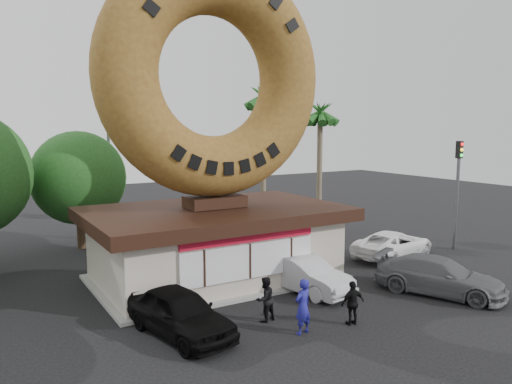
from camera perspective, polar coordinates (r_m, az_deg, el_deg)
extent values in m
plane|color=black|center=(18.23, 4.09, -14.70)|extent=(90.00, 90.00, 0.00)
cube|color=beige|center=(22.69, -4.66, -6.22)|extent=(10.00, 6.00, 3.00)
cube|color=#999993|center=(23.07, -4.63, -9.66)|extent=(10.60, 6.60, 0.15)
cube|color=#3F3F3F|center=(22.37, -4.71, -2.37)|extent=(10.00, 6.00, 0.10)
cube|color=black|center=(22.38, -4.71, -2.49)|extent=(11.20, 7.20, 0.55)
cube|color=silver|center=(20.08, -0.75, -7.89)|extent=(6.00, 0.12, 1.40)
cube|color=red|center=(19.82, -0.73, -5.12)|extent=(6.00, 0.10, 0.45)
cube|color=black|center=(22.29, -4.72, -1.10)|extent=(2.60, 1.40, 0.50)
torus|color=olive|center=(22.14, -4.88, 13.01)|extent=(10.42, 2.66, 10.42)
cylinder|color=#473321|center=(29.84, -19.42, -3.43)|extent=(0.44, 0.44, 2.86)
sphere|color=#1C4619|center=(29.47, -19.64, 1.54)|extent=(5.20, 5.20, 5.20)
cylinder|color=#726651|center=(32.77, 0.82, 3.38)|extent=(0.36, 0.36, 9.00)
cylinder|color=#726651|center=(33.60, 7.26, 2.56)|extent=(0.36, 0.36, 8.00)
cylinder|color=#59595E|center=(30.89, -16.37, 1.88)|extent=(0.18, 0.18, 8.00)
cylinder|color=#59595E|center=(31.01, -15.02, 9.17)|extent=(1.80, 0.12, 0.12)
cube|color=#59595E|center=(31.27, -13.41, 9.11)|extent=(0.45, 0.20, 0.12)
cylinder|color=#59595E|center=(29.91, 21.97, -0.47)|extent=(0.18, 0.18, 6.00)
cube|color=black|center=(29.69, 22.22, 4.50)|extent=(0.30, 0.28, 0.95)
sphere|color=red|center=(29.58, 22.49, 5.06)|extent=(0.18, 0.18, 0.18)
sphere|color=yellow|center=(29.60, 22.46, 4.48)|extent=(0.18, 0.18, 0.18)
sphere|color=green|center=(29.61, 22.43, 3.90)|extent=(0.18, 0.18, 0.18)
imported|color=navy|center=(17.08, 5.37, -12.89)|extent=(0.77, 0.59, 1.88)
imported|color=black|center=(18.07, 1.03, -12.15)|extent=(0.88, 0.75, 1.61)
imported|color=black|center=(18.10, 10.99, -12.34)|extent=(0.95, 0.47, 1.57)
imported|color=black|center=(17.14, -8.68, -13.45)|extent=(2.70, 4.86, 1.56)
imported|color=#AEAEB3|center=(21.25, 5.58, -9.34)|extent=(2.33, 4.67, 1.47)
imported|color=slate|center=(22.18, 20.23, -9.00)|extent=(4.12, 5.61, 1.51)
imported|color=white|center=(27.37, 15.41, -5.79)|extent=(5.44, 3.36, 1.41)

